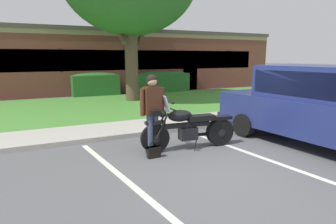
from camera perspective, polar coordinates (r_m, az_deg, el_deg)
The scene contains 13 objects.
ground_plane at distance 5.93m, azimuth 12.01°, elevation -9.74°, with size 140.00×140.00×0.00m, color #565659.
curb_strip at distance 8.05m, azimuth 0.58°, elevation -3.53°, with size 60.00×0.20×0.12m, color #ADA89E.
concrete_walk at distance 8.81m, azimuth -1.86°, elevation -2.42°, with size 60.00×1.50×0.08m, color #ADA89E.
grass_lawn at distance 12.51m, azimuth -9.26°, elevation 1.38°, with size 60.00×6.50×0.06m, color #478433.
stall_stripe_0 at distance 5.18m, azimuth -8.87°, elevation -12.68°, with size 0.12×4.40×0.01m, color silver.
stall_stripe_1 at distance 6.53m, azimuth 16.22°, elevation -7.95°, with size 0.12×4.40×0.01m, color silver.
motorcycle at distance 6.57m, azimuth 4.75°, elevation -3.03°, with size 2.24×0.82×1.26m.
rider_person at distance 6.13m, azimuth -3.09°, elevation 0.79°, with size 0.57×0.33×1.70m.
handbag at distance 6.04m, azimuth -2.82°, elevation -7.67°, with size 0.28×0.13×0.36m.
parked_suv_adjacent at distance 7.55m, azimuth 28.06°, elevation 1.15°, with size 2.43×5.01×1.86m.
hedge_left at distance 15.73m, azimuth -14.08°, elevation 5.40°, with size 2.40×0.90×1.24m.
hedge_center_left at distance 16.90m, azimuth -1.32°, elevation 6.08°, with size 3.27×0.90×1.24m.
brick_building at distance 22.00m, azimuth -12.67°, elevation 9.94°, with size 20.56×11.56×3.60m.
Camera 1 is at (-3.44, -4.37, 2.07)m, focal length 30.93 mm.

